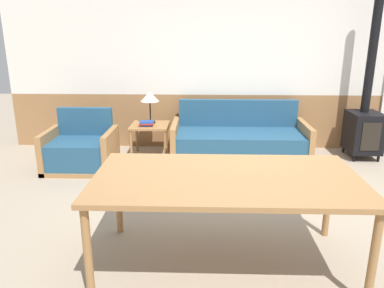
{
  "coord_description": "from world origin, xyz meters",
  "views": [
    {
      "loc": [
        -0.44,
        -3.41,
        1.85
      ],
      "look_at": [
        -0.58,
        0.96,
        0.54
      ],
      "focal_mm": 35.0,
      "sensor_mm": 36.0,
      "label": 1
    }
  ],
  "objects_px": {
    "side_table": "(150,129)",
    "couch": "(239,142)",
    "armchair": "(81,151)",
    "wood_stove": "(365,119)",
    "table_lamp": "(150,98)",
    "dining_table": "(226,183)"
  },
  "relations": [
    {
      "from": "side_table",
      "to": "couch",
      "type": "bearing_deg",
      "value": -2.36
    },
    {
      "from": "couch",
      "to": "armchair",
      "type": "distance_m",
      "value": 2.31
    },
    {
      "from": "couch",
      "to": "wood_stove",
      "type": "bearing_deg",
      "value": 3.3
    },
    {
      "from": "table_lamp",
      "to": "wood_stove",
      "type": "distance_m",
      "value": 3.25
    },
    {
      "from": "side_table",
      "to": "table_lamp",
      "type": "xyz_separation_m",
      "value": [
        -0.0,
        0.1,
        0.47
      ]
    },
    {
      "from": "couch",
      "to": "table_lamp",
      "type": "bearing_deg",
      "value": 173.51
    },
    {
      "from": "couch",
      "to": "wood_stove",
      "type": "relative_size",
      "value": 0.8
    },
    {
      "from": "armchair",
      "to": "couch",
      "type": "bearing_deg",
      "value": 1.14
    },
    {
      "from": "side_table",
      "to": "table_lamp",
      "type": "distance_m",
      "value": 0.48
    },
    {
      "from": "side_table",
      "to": "dining_table",
      "type": "bearing_deg",
      "value": -70.26
    },
    {
      "from": "table_lamp",
      "to": "armchair",
      "type": "bearing_deg",
      "value": -142.01
    },
    {
      "from": "couch",
      "to": "side_table",
      "type": "height_order",
      "value": "couch"
    },
    {
      "from": "couch",
      "to": "table_lamp",
      "type": "xyz_separation_m",
      "value": [
        -1.36,
        0.15,
        0.64
      ]
    },
    {
      "from": "table_lamp",
      "to": "dining_table",
      "type": "height_order",
      "value": "table_lamp"
    },
    {
      "from": "table_lamp",
      "to": "dining_table",
      "type": "distance_m",
      "value": 3.06
    },
    {
      "from": "table_lamp",
      "to": "wood_stove",
      "type": "height_order",
      "value": "wood_stove"
    },
    {
      "from": "armchair",
      "to": "wood_stove",
      "type": "relative_size",
      "value": 0.37
    },
    {
      "from": "dining_table",
      "to": "wood_stove",
      "type": "xyz_separation_m",
      "value": [
        2.23,
        2.84,
        -0.12
      ]
    },
    {
      "from": "table_lamp",
      "to": "dining_table",
      "type": "relative_size",
      "value": 0.23
    },
    {
      "from": "armchair",
      "to": "table_lamp",
      "type": "xyz_separation_m",
      "value": [
        0.89,
        0.69,
        0.64
      ]
    },
    {
      "from": "couch",
      "to": "table_lamp",
      "type": "relative_size",
      "value": 4.16
    },
    {
      "from": "armchair",
      "to": "table_lamp",
      "type": "relative_size",
      "value": 1.93
    }
  ]
}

